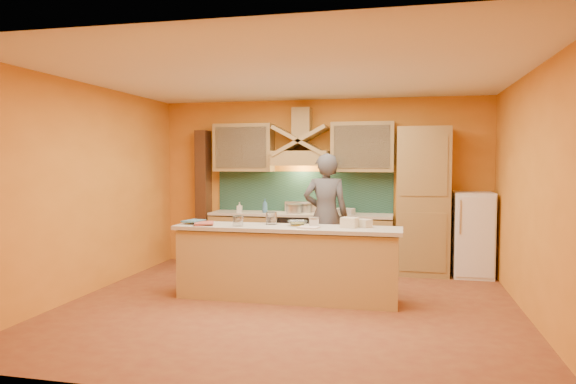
% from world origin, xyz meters
% --- Properties ---
extents(floor, '(5.50, 5.00, 0.01)m').
position_xyz_m(floor, '(0.00, 0.00, 0.00)').
color(floor, brown).
rests_on(floor, ground).
extents(ceiling, '(5.50, 5.00, 0.01)m').
position_xyz_m(ceiling, '(0.00, 0.00, 2.80)').
color(ceiling, white).
rests_on(ceiling, wall_back).
extents(wall_back, '(5.50, 0.02, 2.80)m').
position_xyz_m(wall_back, '(0.00, 2.50, 1.40)').
color(wall_back, orange).
rests_on(wall_back, floor).
extents(wall_front, '(5.50, 0.02, 2.80)m').
position_xyz_m(wall_front, '(0.00, -2.50, 1.40)').
color(wall_front, orange).
rests_on(wall_front, floor).
extents(wall_left, '(0.02, 5.00, 2.80)m').
position_xyz_m(wall_left, '(-2.75, 0.00, 1.40)').
color(wall_left, orange).
rests_on(wall_left, floor).
extents(wall_right, '(0.02, 5.00, 2.80)m').
position_xyz_m(wall_right, '(2.75, 0.00, 1.40)').
color(wall_right, orange).
rests_on(wall_right, floor).
extents(base_cabinet_left, '(1.10, 0.60, 0.86)m').
position_xyz_m(base_cabinet_left, '(-1.25, 2.20, 0.43)').
color(base_cabinet_left, '#9D7F48').
rests_on(base_cabinet_left, floor).
extents(base_cabinet_right, '(1.10, 0.60, 0.86)m').
position_xyz_m(base_cabinet_right, '(0.65, 2.20, 0.43)').
color(base_cabinet_right, '#9D7F48').
rests_on(base_cabinet_right, floor).
extents(counter_top, '(3.00, 0.62, 0.04)m').
position_xyz_m(counter_top, '(-0.30, 2.20, 0.90)').
color(counter_top, beige).
rests_on(counter_top, base_cabinet_left).
extents(stove, '(0.60, 0.58, 0.90)m').
position_xyz_m(stove, '(-0.30, 2.20, 0.45)').
color(stove, black).
rests_on(stove, floor).
extents(backsplash, '(3.00, 0.03, 0.70)m').
position_xyz_m(backsplash, '(-0.30, 2.48, 1.25)').
color(backsplash, '#1C3D34').
rests_on(backsplash, wall_back).
extents(range_hood, '(0.92, 0.50, 0.24)m').
position_xyz_m(range_hood, '(-0.30, 2.25, 1.82)').
color(range_hood, '#9D7F48').
rests_on(range_hood, wall_back).
extents(hood_chimney, '(0.30, 0.30, 0.50)m').
position_xyz_m(hood_chimney, '(-0.30, 2.35, 2.40)').
color(hood_chimney, '#9D7F48').
rests_on(hood_chimney, wall_back).
extents(upper_cabinet_left, '(1.00, 0.35, 0.80)m').
position_xyz_m(upper_cabinet_left, '(-1.30, 2.33, 2.00)').
color(upper_cabinet_left, '#9D7F48').
rests_on(upper_cabinet_left, wall_back).
extents(upper_cabinet_right, '(1.00, 0.35, 0.80)m').
position_xyz_m(upper_cabinet_right, '(0.70, 2.33, 2.00)').
color(upper_cabinet_right, '#9D7F48').
rests_on(upper_cabinet_right, wall_back).
extents(pantry_column, '(0.80, 0.60, 2.30)m').
position_xyz_m(pantry_column, '(1.65, 2.20, 1.15)').
color(pantry_column, '#9D7F48').
rests_on(pantry_column, floor).
extents(fridge, '(0.58, 0.60, 1.30)m').
position_xyz_m(fridge, '(2.40, 2.20, 0.65)').
color(fridge, white).
rests_on(fridge, floor).
extents(trim_column_left, '(0.20, 0.30, 2.30)m').
position_xyz_m(trim_column_left, '(-2.05, 2.35, 1.15)').
color(trim_column_left, '#472816').
rests_on(trim_column_left, floor).
extents(island_body, '(2.80, 0.55, 0.88)m').
position_xyz_m(island_body, '(-0.10, 0.30, 0.44)').
color(island_body, tan).
rests_on(island_body, floor).
extents(island_top, '(2.90, 0.62, 0.05)m').
position_xyz_m(island_top, '(-0.10, 0.30, 0.92)').
color(island_top, beige).
rests_on(island_top, island_body).
extents(person, '(0.74, 0.53, 1.89)m').
position_xyz_m(person, '(0.19, 1.73, 0.95)').
color(person, '#4C4C51').
rests_on(person, floor).
extents(pot_large, '(0.32, 0.32, 0.15)m').
position_xyz_m(pot_large, '(-0.39, 2.14, 0.97)').
color(pot_large, silver).
rests_on(pot_large, stove).
extents(pot_small, '(0.21, 0.21, 0.15)m').
position_xyz_m(pot_small, '(-0.23, 2.32, 0.97)').
color(pot_small, silver).
rests_on(pot_small, stove).
extents(soap_bottle_a, '(0.09, 0.09, 0.18)m').
position_xyz_m(soap_bottle_a, '(-1.28, 2.00, 1.01)').
color(soap_bottle_a, silver).
rests_on(soap_bottle_a, counter_top).
extents(soap_bottle_b, '(0.13, 0.13, 0.23)m').
position_xyz_m(soap_bottle_b, '(-0.88, 2.13, 1.04)').
color(soap_bottle_b, '#34648F').
rests_on(soap_bottle_b, counter_top).
extents(bowl_back, '(0.23, 0.23, 0.07)m').
position_xyz_m(bowl_back, '(0.37, 2.31, 0.96)').
color(bowl_back, white).
rests_on(bowl_back, counter_top).
extents(dish_rack, '(0.31, 0.27, 0.10)m').
position_xyz_m(dish_rack, '(0.45, 2.14, 0.97)').
color(dish_rack, silver).
rests_on(dish_rack, counter_top).
extents(book_lower, '(0.35, 0.40, 0.03)m').
position_xyz_m(book_lower, '(-1.31, 0.18, 0.96)').
color(book_lower, '#A24739').
rests_on(book_lower, island_top).
extents(book_upper, '(0.27, 0.33, 0.02)m').
position_xyz_m(book_upper, '(-1.48, 0.33, 0.98)').
color(book_upper, '#3C6B85').
rests_on(book_upper, island_top).
extents(jar_large, '(0.15, 0.15, 0.16)m').
position_xyz_m(jar_large, '(-0.34, 0.46, 1.03)').
color(jar_large, silver).
rests_on(jar_large, island_top).
extents(jar_small, '(0.14, 0.14, 0.13)m').
position_xyz_m(jar_small, '(-0.71, 0.17, 1.01)').
color(jar_small, silver).
rests_on(jar_small, island_top).
extents(kitchen_scale, '(0.14, 0.14, 0.10)m').
position_xyz_m(kitchen_scale, '(0.24, 0.37, 0.99)').
color(kitchen_scale, silver).
rests_on(kitchen_scale, island_top).
extents(mixing_bowl, '(0.31, 0.31, 0.06)m').
position_xyz_m(mixing_bowl, '(0.02, 0.41, 0.98)').
color(mixing_bowl, silver).
rests_on(mixing_bowl, island_top).
extents(cloth, '(0.28, 0.24, 0.02)m').
position_xyz_m(cloth, '(0.20, 0.19, 0.95)').
color(cloth, beige).
rests_on(cloth, island_top).
extents(grocery_bag_a, '(0.23, 0.20, 0.13)m').
position_xyz_m(grocery_bag_a, '(0.69, 0.34, 1.01)').
color(grocery_bag_a, beige).
rests_on(grocery_bag_a, island_top).
extents(grocery_bag_b, '(0.21, 0.20, 0.10)m').
position_xyz_m(grocery_bag_b, '(0.87, 0.42, 1.00)').
color(grocery_bag_b, beige).
rests_on(grocery_bag_b, island_top).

